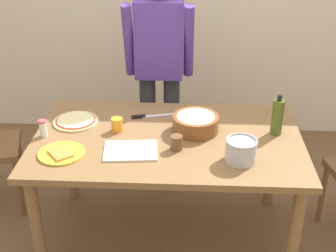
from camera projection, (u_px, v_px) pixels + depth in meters
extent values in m
plane|color=brown|center=(168.00, 236.00, 3.13)|extent=(8.00, 8.00, 0.00)
cube|color=brown|center=(168.00, 140.00, 2.78)|extent=(1.60, 0.96, 0.04)
cylinder|color=brown|center=(37.00, 230.00, 2.64)|extent=(0.07, 0.07, 0.72)
cylinder|color=brown|center=(294.00, 239.00, 2.57)|extent=(0.07, 0.07, 0.72)
cylinder|color=brown|center=(71.00, 156.00, 3.34)|extent=(0.07, 0.07, 0.72)
cylinder|color=brown|center=(272.00, 162.00, 3.28)|extent=(0.07, 0.07, 0.72)
cylinder|color=#2D2D38|center=(148.00, 126.00, 3.61)|extent=(0.12, 0.12, 0.85)
cylinder|color=#2D2D38|center=(171.00, 127.00, 3.60)|extent=(0.12, 0.12, 0.85)
cube|color=#56389E|center=(159.00, 39.00, 3.27)|extent=(0.34, 0.20, 0.55)
cylinder|color=#56389E|center=(128.00, 41.00, 3.24)|extent=(0.07, 0.21, 0.55)
cylinder|color=#56389E|center=(189.00, 42.00, 3.22)|extent=(0.07, 0.21, 0.55)
cylinder|color=brown|center=(19.00, 188.00, 3.22)|extent=(0.04, 0.04, 0.45)
cylinder|color=brown|center=(22.00, 163.00, 3.52)|extent=(0.04, 0.04, 0.45)
cylinder|color=brown|center=(322.00, 194.00, 3.16)|extent=(0.04, 0.04, 0.45)
cylinder|color=beige|center=(76.00, 121.00, 2.94)|extent=(0.28, 0.28, 0.01)
cylinder|color=#B22D1E|center=(76.00, 120.00, 2.94)|extent=(0.25, 0.25, 0.00)
cylinder|color=beige|center=(76.00, 120.00, 2.93)|extent=(0.23, 0.23, 0.00)
cylinder|color=gold|center=(61.00, 153.00, 2.60)|extent=(0.26, 0.26, 0.01)
cube|color=#CC8438|center=(60.00, 153.00, 2.57)|extent=(0.17, 0.17, 0.01)
cylinder|color=brown|center=(196.00, 123.00, 2.82)|extent=(0.28, 0.28, 0.10)
ellipsoid|color=beige|center=(196.00, 118.00, 2.80)|extent=(0.25, 0.25, 0.05)
cylinder|color=#47561E|center=(277.00, 117.00, 2.76)|extent=(0.07, 0.07, 0.22)
cylinder|color=black|center=(280.00, 98.00, 2.70)|extent=(0.03, 0.03, 0.04)
cylinder|color=#B7B7BC|center=(241.00, 151.00, 2.51)|extent=(0.17, 0.17, 0.12)
torus|color=#A5A5AD|center=(242.00, 141.00, 2.48)|extent=(0.17, 0.17, 0.01)
cylinder|color=orange|center=(117.00, 125.00, 2.82)|extent=(0.07, 0.07, 0.08)
cylinder|color=brown|center=(176.00, 143.00, 2.63)|extent=(0.07, 0.07, 0.08)
cylinder|color=white|center=(43.00, 129.00, 2.76)|extent=(0.04, 0.04, 0.09)
cylinder|color=#D84C66|center=(42.00, 122.00, 2.74)|extent=(0.04, 0.04, 0.02)
cube|color=white|center=(131.00, 151.00, 2.62)|extent=(0.32, 0.25, 0.01)
cube|color=silver|center=(159.00, 115.00, 3.02)|extent=(0.22, 0.08, 0.01)
cube|color=black|center=(138.00, 117.00, 2.99)|extent=(0.09, 0.05, 0.02)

